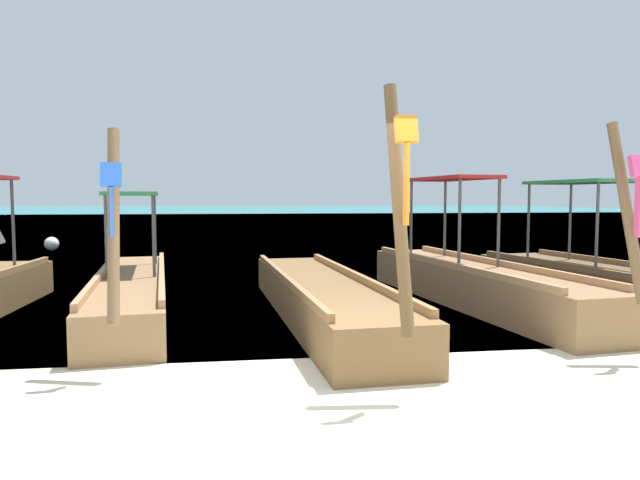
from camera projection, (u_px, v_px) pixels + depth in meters
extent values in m
plane|color=beige|center=(368.00, 392.00, 5.45)|extent=(120.00, 120.00, 0.00)
plane|color=teal|center=(248.00, 213.00, 65.91)|extent=(120.00, 120.00, 0.00)
cylinder|color=#4C4C51|center=(13.00, 225.00, 9.81)|extent=(0.05, 0.05, 1.50)
cube|color=olive|center=(132.00, 293.00, 9.34)|extent=(1.79, 6.50, 0.55)
cube|color=#AF7F52|center=(101.00, 274.00, 9.20)|extent=(0.81, 5.87, 0.10)
cube|color=#AF7F52|center=(162.00, 272.00, 9.44)|extent=(0.81, 5.87, 0.10)
cylinder|color=brown|center=(113.00, 224.00, 6.00)|extent=(0.21, 0.75, 2.01)
cube|color=blue|center=(111.00, 175.00, 5.82)|extent=(0.21, 0.15, 0.25)
cube|color=blue|center=(112.00, 212.00, 5.82)|extent=(0.04, 0.08, 0.50)
cylinder|color=#4C4C51|center=(106.00, 237.00, 9.03)|extent=(0.06, 0.06, 1.29)
cylinder|color=#4C4C51|center=(154.00, 236.00, 9.21)|extent=(0.06, 0.06, 1.29)
cylinder|color=#4C4C51|center=(116.00, 230.00, 10.88)|extent=(0.06, 0.06, 1.29)
cylinder|color=#4C4C51|center=(155.00, 230.00, 11.07)|extent=(0.06, 0.06, 1.29)
cube|color=#2D844C|center=(132.00, 194.00, 10.00)|extent=(1.11, 2.22, 0.06)
cube|color=brown|center=(321.00, 299.00, 8.75)|extent=(1.62, 6.54, 0.57)
cube|color=#996C3F|center=(285.00, 278.00, 8.61)|extent=(0.50, 5.94, 0.10)
cube|color=#996C3F|center=(356.00, 276.00, 8.84)|extent=(0.50, 5.94, 0.10)
cylinder|color=brown|center=(399.00, 207.00, 5.36)|extent=(0.17, 0.69, 2.32)
cube|color=orange|center=(406.00, 129.00, 5.15)|extent=(0.21, 0.13, 0.25)
cube|color=orange|center=(406.00, 184.00, 5.16)|extent=(0.04, 0.08, 0.73)
cube|color=olive|center=(473.00, 286.00, 9.86)|extent=(1.81, 6.46, 0.65)
cube|color=#AF7F52|center=(448.00, 264.00, 9.71)|extent=(0.81, 5.84, 0.10)
cube|color=#AF7F52|center=(499.00, 263.00, 9.96)|extent=(0.81, 5.84, 0.10)
cylinder|color=brown|center=(627.00, 211.00, 6.57)|extent=(0.20, 0.68, 2.04)
cube|color=#F24C8C|center=(638.00, 166.00, 6.40)|extent=(0.21, 0.15, 0.25)
cube|color=#F24C8C|center=(638.00, 208.00, 6.42)|extent=(0.04, 0.08, 0.66)
cylinder|color=#4C4C51|center=(459.00, 224.00, 9.53)|extent=(0.06, 0.06, 1.47)
cylinder|color=#4C4C51|center=(499.00, 223.00, 9.72)|extent=(0.06, 0.06, 1.47)
cylinder|color=#4C4C51|center=(411.00, 219.00, 11.38)|extent=(0.06, 0.06, 1.47)
cylinder|color=#4C4C51|center=(445.00, 219.00, 11.57)|extent=(0.06, 0.06, 1.47)
cube|color=#AD2323|center=(452.00, 178.00, 10.50)|extent=(1.13, 2.21, 0.06)
cube|color=brown|center=(612.00, 286.00, 10.07)|extent=(2.23, 6.29, 0.56)
cube|color=brown|center=(581.00, 268.00, 9.87)|extent=(0.86, 5.62, 0.10)
cylinder|color=#4C4C51|center=(597.00, 227.00, 9.72)|extent=(0.06, 0.06, 1.50)
cylinder|color=#4C4C51|center=(528.00, 223.00, 11.48)|extent=(0.06, 0.06, 1.50)
cylinder|color=#4C4C51|center=(570.00, 222.00, 11.75)|extent=(0.06, 0.06, 1.50)
cube|color=#2D844C|center=(584.00, 182.00, 10.68)|extent=(1.45, 2.19, 0.06)
sphere|color=white|center=(52.00, 244.00, 19.80)|extent=(0.47, 0.47, 0.47)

